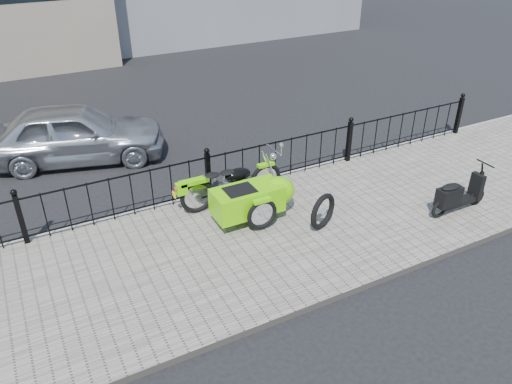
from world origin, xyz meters
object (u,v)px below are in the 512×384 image
motorcycle_sidecar (252,194)px  scooter (457,196)px  sedan_car (75,133)px  spare_tire (323,211)px

motorcycle_sidecar → scooter: bearing=-26.0°
motorcycle_sidecar → scooter: (3.52, -1.71, -0.11)m
scooter → sedan_car: bearing=134.8°
motorcycle_sidecar → sedan_car: 4.93m
scooter → motorcycle_sidecar: bearing=154.0°
spare_tire → sedan_car: size_ratio=0.17×
motorcycle_sidecar → spare_tire: size_ratio=3.26×
motorcycle_sidecar → scooter: motorcycle_sidecar is taller
motorcycle_sidecar → sedan_car: (-2.44, 4.28, 0.10)m
motorcycle_sidecar → sedan_car: size_ratio=0.56×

